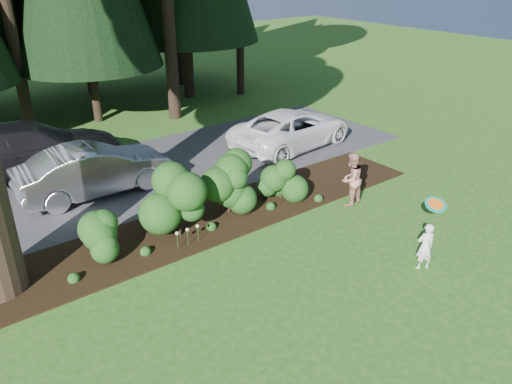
{
  "coord_description": "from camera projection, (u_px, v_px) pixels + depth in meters",
  "views": [
    {
      "loc": [
        -5.6,
        -7.38,
        6.82
      ],
      "look_at": [
        1.44,
        1.8,
        1.3
      ],
      "focal_mm": 35.0,
      "sensor_mm": 36.0,
      "label": 1
    }
  ],
  "objects": [
    {
      "name": "car_dark_suv",
      "position": [
        31.0,
        149.0,
        16.83
      ],
      "size": [
        6.28,
        3.23,
        1.74
      ],
      "primitive_type": "imported",
      "rotation": [
        0.0,
        0.0,
        1.43
      ],
      "color": "black",
      "rests_on": "driveway"
    },
    {
      "name": "driveway",
      "position": [
        118.0,
        180.0,
        16.67
      ],
      "size": [
        22.0,
        6.0,
        0.03
      ],
      "primitive_type": "cube",
      "color": "#38383A",
      "rests_on": "ground"
    },
    {
      "name": "car_white_suv",
      "position": [
        292.0,
        128.0,
        19.24
      ],
      "size": [
        5.46,
        3.0,
        1.45
      ],
      "primitive_type": "imported",
      "rotation": [
        0.0,
        0.0,
        1.69
      ],
      "color": "white",
      "rests_on": "driveway"
    },
    {
      "name": "adult",
      "position": [
        351.0,
        179.0,
        14.74
      ],
      "size": [
        0.88,
        0.73,
        1.64
      ],
      "primitive_type": "imported",
      "rotation": [
        0.0,
        0.0,
        3.28
      ],
      "color": "#A51F16",
      "rests_on": "ground"
    },
    {
      "name": "frisbee",
      "position": [
        436.0,
        205.0,
        11.27
      ],
      "size": [
        0.52,
        0.48,
        0.26
      ],
      "color": "#188871",
      "rests_on": "ground"
    },
    {
      "name": "mulch_bed",
      "position": [
        182.0,
        230.0,
        13.62
      ],
      "size": [
        16.0,
        2.5,
        0.05
      ],
      "primitive_type": "cube",
      "color": "black",
      "rests_on": "ground"
    },
    {
      "name": "car_silver_wagon",
      "position": [
        95.0,
        170.0,
        15.4
      ],
      "size": [
        4.76,
        1.74,
        1.56
      ],
      "primitive_type": "imported",
      "rotation": [
        0.0,
        0.0,
        1.55
      ],
      "color": "#B9B9BE",
      "rests_on": "driveway"
    },
    {
      "name": "lily_cluster",
      "position": [
        187.0,
        230.0,
        12.64
      ],
      "size": [
        0.69,
        0.09,
        0.57
      ],
      "color": "#1F4314",
      "rests_on": "ground"
    },
    {
      "name": "child",
      "position": [
        425.0,
        246.0,
        11.76
      ],
      "size": [
        0.52,
        0.44,
        1.2
      ],
      "primitive_type": "imported",
      "rotation": [
        0.0,
        0.0,
        2.74
      ],
      "color": "white",
      "rests_on": "ground"
    },
    {
      "name": "shrub_row",
      "position": [
        207.0,
        198.0,
        13.62
      ],
      "size": [
        6.53,
        1.6,
        1.61
      ],
      "color": "#1F4314",
      "rests_on": "ground"
    },
    {
      "name": "ground",
      "position": [
        254.0,
        287.0,
        11.3
      ],
      "size": [
        80.0,
        80.0,
        0.0
      ],
      "primitive_type": "plane",
      "color": "#295518",
      "rests_on": "ground"
    }
  ]
}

